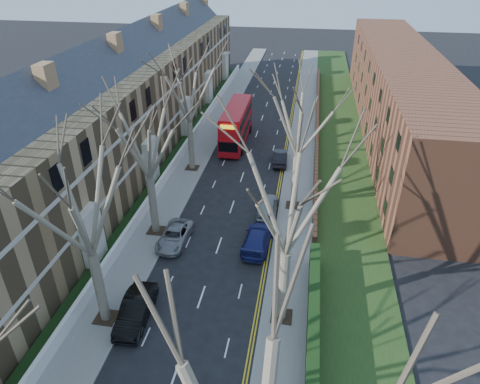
% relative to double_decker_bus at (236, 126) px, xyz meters
% --- Properties ---
extents(pavement_left, '(3.00, 102.00, 0.12)m').
position_rel_double_decker_bus_xyz_m(pavement_left, '(-3.85, 3.12, -2.16)').
color(pavement_left, slate).
rests_on(pavement_left, ground).
extents(pavement_right, '(3.00, 102.00, 0.12)m').
position_rel_double_decker_bus_xyz_m(pavement_right, '(8.15, 3.12, -2.16)').
color(pavement_right, slate).
rests_on(pavement_right, ground).
extents(terrace_left, '(9.70, 78.00, 13.60)m').
position_rel_double_decker_bus_xyz_m(terrace_left, '(-11.49, -4.88, 3.31)').
color(terrace_left, olive).
rests_on(terrace_left, ground).
extents(flats_right, '(13.97, 54.00, 10.00)m').
position_rel_double_decker_bus_xyz_m(flats_right, '(19.61, 7.12, 2.76)').
color(flats_right, brown).
rests_on(flats_right, ground).
extents(front_wall_left, '(0.30, 78.00, 1.00)m').
position_rel_double_decker_bus_xyz_m(front_wall_left, '(-5.50, -4.88, -1.60)').
color(front_wall_left, white).
rests_on(front_wall_left, ground).
extents(grass_verge_right, '(6.00, 102.00, 0.06)m').
position_rel_double_decker_bus_xyz_m(grass_verge_right, '(12.65, 3.12, -2.07)').
color(grass_verge_right, '#1F3814').
rests_on(grass_verge_right, ground).
extents(tree_left_mid, '(10.50, 10.50, 14.71)m').
position_rel_double_decker_bus_xyz_m(tree_left_mid, '(-3.55, -29.88, 7.34)').
color(tree_left_mid, '#6C604D').
rests_on(tree_left_mid, ground).
extents(tree_left_far, '(10.15, 10.15, 14.22)m').
position_rel_double_decker_bus_xyz_m(tree_left_far, '(-3.55, -19.88, 7.02)').
color(tree_left_far, '#6C604D').
rests_on(tree_left_far, ground).
extents(tree_left_dist, '(10.50, 10.50, 14.71)m').
position_rel_double_decker_bus_xyz_m(tree_left_dist, '(-3.55, -7.88, 7.34)').
color(tree_left_dist, '#6C604D').
rests_on(tree_left_dist, ground).
extents(tree_right_mid, '(10.50, 10.50, 14.71)m').
position_rel_double_decker_bus_xyz_m(tree_right_mid, '(7.85, -27.88, 7.34)').
color(tree_right_mid, '#6C604D').
rests_on(tree_right_mid, ground).
extents(tree_right_far, '(10.15, 10.15, 14.22)m').
position_rel_double_decker_bus_xyz_m(tree_right_far, '(7.85, -13.88, 7.02)').
color(tree_right_far, '#6C604D').
rests_on(tree_right_far, ground).
extents(double_decker_bus, '(2.77, 10.78, 4.51)m').
position_rel_double_decker_bus_xyz_m(double_decker_bus, '(0.00, 0.00, 0.00)').
color(double_decker_bus, '#AC0C13').
rests_on(double_decker_bus, ground).
extents(car_left_mid, '(1.92, 4.89, 1.58)m').
position_rel_double_decker_bus_xyz_m(car_left_mid, '(-1.55, -29.52, -1.43)').
color(car_left_mid, black).
rests_on(car_left_mid, ground).
extents(car_left_far, '(2.31, 4.74, 1.30)m').
position_rel_double_decker_bus_xyz_m(car_left_far, '(-1.51, -21.08, -1.57)').
color(car_left_far, gray).
rests_on(car_left_far, ground).
extents(car_right_near, '(2.41, 5.26, 1.49)m').
position_rel_double_decker_bus_xyz_m(car_right_near, '(5.29, -20.45, -1.47)').
color(car_right_near, navy).
rests_on(car_right_near, ground).
extents(car_right_mid, '(1.78, 4.41, 1.50)m').
position_rel_double_decker_bus_xyz_m(car_right_mid, '(5.55, -15.33, -1.47)').
color(car_right_mid, gray).
rests_on(car_right_mid, ground).
extents(car_right_far, '(1.74, 4.41, 1.43)m').
position_rel_double_decker_bus_xyz_m(car_right_far, '(5.84, -4.89, -1.50)').
color(car_right_far, black).
rests_on(car_right_far, ground).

